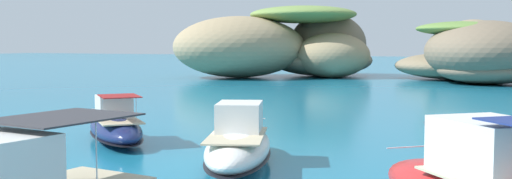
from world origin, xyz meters
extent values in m
ellipsoid|color=#84755B|center=(-15.68, 73.79, 2.18)|extent=(17.46, 19.60, 4.36)
ellipsoid|color=#9E8966|center=(-12.80, 69.43, 3.04)|extent=(13.92, 13.81, 6.08)
ellipsoid|color=#756651|center=(-15.25, 74.66, 4.52)|extent=(14.77, 14.55, 9.05)
ellipsoid|color=#9E8966|center=(-24.45, 64.65, 4.18)|extent=(23.29, 24.23, 8.37)
ellipsoid|color=olive|center=(-17.27, 69.79, 8.64)|extent=(14.94, 13.59, 2.40)
ellipsoid|color=#84755B|center=(2.96, 72.37, 1.76)|extent=(16.12, 13.94, 3.51)
ellipsoid|color=#84755B|center=(5.44, 66.54, 3.76)|extent=(13.07, 14.01, 7.51)
ellipsoid|color=#756651|center=(6.92, 67.19, 3.70)|extent=(14.68, 18.25, 7.39)
ellipsoid|color=#756651|center=(7.45, 65.17, 1.57)|extent=(15.72, 15.45, 3.15)
ellipsoid|color=olive|center=(4.91, 67.79, 6.47)|extent=(12.68, 11.52, 1.80)
cube|color=silver|center=(11.67, 6.11, 2.22)|extent=(3.31, 3.36, 1.35)
cube|color=#2D4756|center=(10.75, 7.13, 2.35)|extent=(1.59, 1.49, 0.71)
cylinder|color=silver|center=(9.47, 8.54, 1.70)|extent=(1.52, 1.39, 0.04)
cube|color=#333338|center=(3.08, 0.72, 3.10)|extent=(2.57, 3.14, 0.04)
cylinder|color=silver|center=(4.10, 0.62, 2.32)|extent=(0.03, 0.03, 1.56)
cylinder|color=silver|center=(2.06, 0.83, 2.32)|extent=(0.03, 0.03, 1.56)
ellipsoid|color=navy|center=(-5.68, 13.70, 0.62)|extent=(6.85, 6.58, 1.24)
ellipsoid|color=black|center=(-5.68, 13.70, 0.34)|extent=(6.99, 6.71, 0.15)
cube|color=#C6B793|center=(-5.28, 13.33, 1.15)|extent=(4.22, 4.10, 0.06)
cube|color=silver|center=(-5.95, 13.95, 1.69)|extent=(2.54, 2.52, 1.02)
cube|color=#2D4756|center=(-6.71, 14.66, 1.79)|extent=(1.15, 1.21, 0.55)
cylinder|color=silver|center=(-7.77, 15.64, 1.33)|extent=(1.07, 1.15, 0.04)
cube|color=maroon|center=(-4.74, 12.83, 2.32)|extent=(2.77, 2.75, 0.04)
cylinder|color=silver|center=(-5.26, 12.27, 1.73)|extent=(0.03, 0.03, 1.17)
cylinder|color=silver|center=(-4.22, 13.39, 1.73)|extent=(0.03, 0.03, 1.17)
ellipsoid|color=white|center=(2.18, 11.23, 0.68)|extent=(5.09, 8.37, 1.37)
ellipsoid|color=black|center=(2.18, 11.23, 0.38)|extent=(5.19, 8.54, 0.16)
cube|color=#C6B793|center=(2.39, 10.67, 1.26)|extent=(3.47, 4.86, 0.06)
cube|color=silver|center=(2.04, 11.61, 1.86)|extent=(2.37, 2.70, 1.12)
cube|color=#2D4756|center=(1.63, 12.68, 1.97)|extent=(1.56, 0.79, 0.60)
cylinder|color=silver|center=(1.07, 14.17, 1.44)|extent=(1.59, 0.63, 0.04)
camera|label=1|loc=(12.66, -9.58, 4.77)|focal=42.56mm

